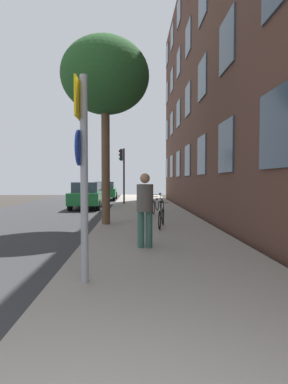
% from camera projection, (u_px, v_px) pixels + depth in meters
% --- Properties ---
extents(ground_plane, '(41.80, 41.80, 0.00)m').
position_uv_depth(ground_plane, '(81.00, 214.00, 15.89)').
color(ground_plane, '#332D28').
extents(road_asphalt, '(7.00, 38.00, 0.01)m').
position_uv_depth(road_asphalt, '(40.00, 214.00, 15.82)').
color(road_asphalt, '#2D2D30').
rests_on(road_asphalt, ground).
extents(sidewalk, '(4.20, 38.00, 0.12)m').
position_uv_depth(sidewalk, '(148.00, 212.00, 16.01)').
color(sidewalk, gray).
rests_on(sidewalk, ground).
extents(building_facade, '(0.56, 27.00, 14.60)m').
position_uv_depth(building_facade, '(200.00, 70.00, 15.33)').
color(building_facade, '#513328').
rests_on(building_facade, ground).
extents(sign_post, '(0.16, 0.60, 3.27)m').
position_uv_depth(sign_post, '(83.00, 163.00, 4.81)').
color(sign_post, gray).
rests_on(sign_post, sidewalk).
extents(traffic_light, '(0.43, 0.24, 3.86)m').
position_uv_depth(traffic_light, '(123.00, 166.00, 21.30)').
color(traffic_light, black).
rests_on(traffic_light, sidewalk).
extents(tree_near, '(3.23, 3.23, 6.81)m').
position_uv_depth(tree_near, '(105.00, 77.00, 11.17)').
color(tree_near, brown).
rests_on(tree_near, sidewalk).
extents(bicycle_0, '(0.50, 1.67, 0.92)m').
position_uv_depth(bicycle_0, '(161.00, 217.00, 10.58)').
color(bicycle_0, black).
rests_on(bicycle_0, sidewalk).
extents(bicycle_1, '(0.52, 1.62, 0.96)m').
position_uv_depth(bicycle_1, '(152.00, 207.00, 14.07)').
color(bicycle_1, black).
rests_on(bicycle_1, sidewalk).
extents(bicycle_2, '(0.46, 1.69, 0.96)m').
position_uv_depth(bicycle_2, '(159.00, 204.00, 16.05)').
color(bicycle_2, black).
rests_on(bicycle_2, sidewalk).
extents(pedestrian_0, '(0.49, 0.49, 1.80)m').
position_uv_depth(pedestrian_0, '(145.00, 205.00, 7.35)').
color(pedestrian_0, '#33594C').
rests_on(pedestrian_0, sidewalk).
extents(car_0, '(1.83, 4.48, 1.62)m').
position_uv_depth(car_0, '(88.00, 195.00, 18.85)').
color(car_0, '#19662D').
rests_on(car_0, road_asphalt).
extents(car_1, '(1.98, 4.41, 1.62)m').
position_uv_depth(car_1, '(105.00, 191.00, 27.04)').
color(car_1, '#19662D').
rests_on(car_1, road_asphalt).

